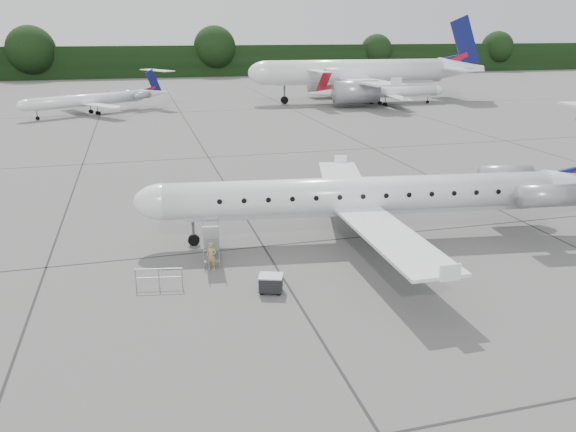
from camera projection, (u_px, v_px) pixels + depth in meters
name	position (u px, v px, depth m)	size (l,w,h in m)	color
ground	(399.00, 260.00, 30.32)	(320.00, 320.00, 0.00)	slate
treeline	(184.00, 61.00, 148.23)	(260.00, 4.00, 8.00)	black
main_regional_jet	(362.00, 178.00, 32.41)	(29.10, 20.95, 7.46)	white
airstair	(211.00, 240.00, 30.03)	(0.85, 2.41, 2.34)	white
passenger	(211.00, 256.00, 28.88)	(0.56, 0.37, 1.54)	#938050
safety_railing	(159.00, 278.00, 26.93)	(2.20, 0.08, 1.00)	#94979C
baggage_cart	(271.00, 283.00, 26.51)	(1.07, 0.87, 0.93)	black
bg_narrowbody	(356.00, 60.00, 95.00)	(39.44, 28.40, 14.16)	white
bg_regional_left	(87.00, 94.00, 81.72)	(22.61, 16.28, 5.93)	white
bg_regional_right	(388.00, 87.00, 92.37)	(22.40, 16.13, 5.88)	white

